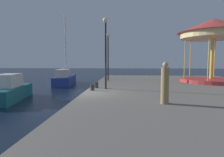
{
  "coord_description": "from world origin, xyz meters",
  "views": [
    {
      "loc": [
        2.39,
        -10.92,
        2.61
      ],
      "look_at": [
        1.3,
        5.97,
        1.06
      ],
      "focal_mm": 30.12,
      "sensor_mm": 36.0,
      "label": 1
    }
  ],
  "objects_px": {
    "person_by_the_water": "(165,84)",
    "motorboat_teal": "(8,91)",
    "lamp_post_near_edge": "(106,41)",
    "sailboat_blue": "(65,79)",
    "bollard_south": "(96,85)",
    "bollard_north": "(92,87)",
    "lamp_post_mid_promenade": "(108,49)",
    "bollard_center": "(97,85)",
    "carousel": "(213,35)"
  },
  "relations": [
    {
      "from": "carousel",
      "to": "lamp_post_near_edge",
      "type": "relative_size",
      "value": 1.28
    },
    {
      "from": "bollard_south",
      "to": "bollard_north",
      "type": "bearing_deg",
      "value": -91.77
    },
    {
      "from": "bollard_center",
      "to": "lamp_post_near_edge",
      "type": "bearing_deg",
      "value": -30.69
    },
    {
      "from": "carousel",
      "to": "bollard_north",
      "type": "relative_size",
      "value": 14.75
    },
    {
      "from": "motorboat_teal",
      "to": "lamp_post_mid_promenade",
      "type": "relative_size",
      "value": 1.08
    },
    {
      "from": "sailboat_blue",
      "to": "carousel",
      "type": "xyz_separation_m",
      "value": [
        14.25,
        -3.73,
        4.18
      ]
    },
    {
      "from": "lamp_post_near_edge",
      "to": "person_by_the_water",
      "type": "distance_m",
      "value": 5.62
    },
    {
      "from": "bollard_center",
      "to": "person_by_the_water",
      "type": "relative_size",
      "value": 0.22
    },
    {
      "from": "bollard_center",
      "to": "motorboat_teal",
      "type": "bearing_deg",
      "value": -173.38
    },
    {
      "from": "carousel",
      "to": "bollard_south",
      "type": "height_order",
      "value": "carousel"
    },
    {
      "from": "motorboat_teal",
      "to": "lamp_post_near_edge",
      "type": "bearing_deg",
      "value": 2.47
    },
    {
      "from": "sailboat_blue",
      "to": "lamp_post_mid_promenade",
      "type": "height_order",
      "value": "sailboat_blue"
    },
    {
      "from": "carousel",
      "to": "bollard_south",
      "type": "distance_m",
      "value": 11.09
    },
    {
      "from": "motorboat_teal",
      "to": "bollard_north",
      "type": "distance_m",
      "value": 5.81
    },
    {
      "from": "motorboat_teal",
      "to": "bollard_south",
      "type": "xyz_separation_m",
      "value": [
        5.82,
        0.72,
        0.34
      ]
    },
    {
      "from": "bollard_north",
      "to": "person_by_the_water",
      "type": "relative_size",
      "value": 0.22
    },
    {
      "from": "motorboat_teal",
      "to": "bollard_center",
      "type": "relative_size",
      "value": 11.86
    },
    {
      "from": "person_by_the_water",
      "to": "motorboat_teal",
      "type": "bearing_deg",
      "value": 157.6
    },
    {
      "from": "carousel",
      "to": "bollard_south",
      "type": "bearing_deg",
      "value": -156.45
    },
    {
      "from": "lamp_post_near_edge",
      "to": "bollard_south",
      "type": "bearing_deg",
      "value": 149.15
    },
    {
      "from": "carousel",
      "to": "bollard_center",
      "type": "height_order",
      "value": "carousel"
    },
    {
      "from": "motorboat_teal",
      "to": "bollard_center",
      "type": "xyz_separation_m",
      "value": [
        5.88,
        0.68,
        0.34
      ]
    },
    {
      "from": "lamp_post_near_edge",
      "to": "bollard_north",
      "type": "distance_m",
      "value": 3.12
    },
    {
      "from": "lamp_post_mid_promenade",
      "to": "bollard_south",
      "type": "bearing_deg",
      "value": -94.88
    },
    {
      "from": "bollard_south",
      "to": "bollard_north",
      "type": "relative_size",
      "value": 1.0
    },
    {
      "from": "carousel",
      "to": "bollard_south",
      "type": "relative_size",
      "value": 14.75
    },
    {
      "from": "sailboat_blue",
      "to": "person_by_the_water",
      "type": "distance_m",
      "value": 15.11
    },
    {
      "from": "lamp_post_mid_promenade",
      "to": "bollard_south",
      "type": "height_order",
      "value": "lamp_post_mid_promenade"
    },
    {
      "from": "person_by_the_water",
      "to": "bollard_north",
      "type": "bearing_deg",
      "value": 137.07
    },
    {
      "from": "sailboat_blue",
      "to": "bollard_south",
      "type": "height_order",
      "value": "sailboat_blue"
    },
    {
      "from": "carousel",
      "to": "person_by_the_water",
      "type": "distance_m",
      "value": 11.04
    },
    {
      "from": "bollard_south",
      "to": "person_by_the_water",
      "type": "relative_size",
      "value": 0.22
    },
    {
      "from": "sailboat_blue",
      "to": "person_by_the_water",
      "type": "xyz_separation_m",
      "value": [
        8.41,
        -12.52,
        0.95
      ]
    },
    {
      "from": "sailboat_blue",
      "to": "lamp_post_near_edge",
      "type": "height_order",
      "value": "sailboat_blue"
    },
    {
      "from": "carousel",
      "to": "bollard_north",
      "type": "bearing_deg",
      "value": -150.88
    },
    {
      "from": "bollard_south",
      "to": "lamp_post_mid_promenade",
      "type": "bearing_deg",
      "value": 85.12
    },
    {
      "from": "lamp_post_near_edge",
      "to": "motorboat_teal",
      "type": "bearing_deg",
      "value": -177.53
    },
    {
      "from": "sailboat_blue",
      "to": "lamp_post_mid_promenade",
      "type": "distance_m",
      "value": 6.68
    },
    {
      "from": "lamp_post_near_edge",
      "to": "bollard_center",
      "type": "xyz_separation_m",
      "value": [
        -0.67,
        0.4,
        -2.93
      ]
    },
    {
      "from": "lamp_post_mid_promenade",
      "to": "bollard_center",
      "type": "relative_size",
      "value": 10.99
    },
    {
      "from": "bollard_center",
      "to": "lamp_post_mid_promenade",
      "type": "bearing_deg",
      "value": 85.82
    },
    {
      "from": "carousel",
      "to": "lamp_post_near_edge",
      "type": "height_order",
      "value": "carousel"
    },
    {
      "from": "lamp_post_near_edge",
      "to": "bollard_north",
      "type": "relative_size",
      "value": 11.56
    },
    {
      "from": "lamp_post_near_edge",
      "to": "bollard_south",
      "type": "xyz_separation_m",
      "value": [
        -0.73,
        0.44,
        -2.93
      ]
    },
    {
      "from": "motorboat_teal",
      "to": "carousel",
      "type": "xyz_separation_m",
      "value": [
        15.35,
        4.87,
        4.21
      ]
    },
    {
      "from": "carousel",
      "to": "lamp_post_near_edge",
      "type": "distance_m",
      "value": 9.97
    },
    {
      "from": "carousel",
      "to": "lamp_post_mid_promenade",
      "type": "distance_m",
      "value": 9.21
    },
    {
      "from": "sailboat_blue",
      "to": "motorboat_teal",
      "type": "bearing_deg",
      "value": -97.27
    },
    {
      "from": "lamp_post_mid_promenade",
      "to": "person_by_the_water",
      "type": "height_order",
      "value": "lamp_post_mid_promenade"
    },
    {
      "from": "motorboat_teal",
      "to": "person_by_the_water",
      "type": "height_order",
      "value": "person_by_the_water"
    }
  ]
}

